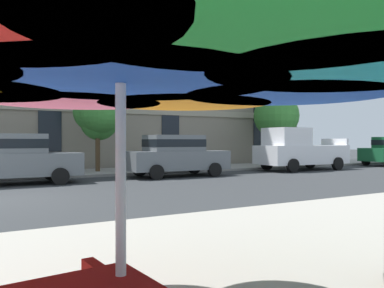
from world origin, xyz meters
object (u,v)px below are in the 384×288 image
at_px(street_tree_middle, 98,115).
at_px(patio_umbrella, 121,41).
at_px(pickup_white, 299,151).
at_px(sedan_gray, 13,158).
at_px(street_tree_right, 276,117).
at_px(sedan_gray_midblock, 176,154).

xyz_separation_m(street_tree_middle, patio_umbrella, (-4.28, -15.71, -0.63)).
height_order(pickup_white, street_tree_middle, street_tree_middle).
relative_size(sedan_gray, patio_umbrella, 1.10).
bearing_deg(street_tree_right, sedan_gray, -167.67).
bearing_deg(pickup_white, patio_umbrella, -137.87).
bearing_deg(sedan_gray, pickup_white, 0.00).
height_order(pickup_white, patio_umbrella, patio_umbrella).
bearing_deg(street_tree_right, pickup_white, -111.84).
bearing_deg(sedan_gray_midblock, sedan_gray, 180.00).
relative_size(sedan_gray, street_tree_middle, 1.14).
height_order(street_tree_middle, patio_umbrella, street_tree_middle).
height_order(street_tree_middle, street_tree_right, street_tree_right).
xyz_separation_m(sedan_gray_midblock, street_tree_middle, (-2.55, 3.01, 1.77)).
distance_m(sedan_gray_midblock, pickup_white, 7.21).
xyz_separation_m(street_tree_middle, street_tree_right, (11.06, 0.25, 0.30)).
bearing_deg(sedan_gray, sedan_gray_midblock, 0.00).
height_order(sedan_gray_midblock, street_tree_middle, street_tree_middle).
relative_size(sedan_gray, pickup_white, 0.86).
relative_size(sedan_gray_midblock, street_tree_right, 0.98).
distance_m(sedan_gray_midblock, patio_umbrella, 14.46).
xyz_separation_m(sedan_gray_midblock, pickup_white, (7.21, 0.00, 0.08)).
bearing_deg(street_tree_middle, street_tree_right, 1.28).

